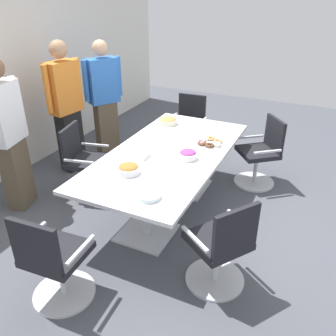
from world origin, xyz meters
The scene contains 17 objects.
ground_plane centered at (0.00, 0.00, -0.01)m, with size 10.00×10.00×0.01m, color #4C4F56.
back_wall centered at (0.00, 2.40, 1.40)m, with size 8.00×0.10×2.80m, color white.
conference_table centered at (0.00, 0.00, 0.63)m, with size 2.40×1.20×0.75m.
office_chair_0 centered at (-1.65, 0.25, 0.41)m, with size 0.57×0.57×0.91m.
office_chair_1 centered at (-0.91, -0.93, 0.41)m, with size 0.75×0.75×0.91m.
office_chair_2 centered at (1.09, -0.85, 0.41)m, with size 0.76×0.76×0.91m.
office_chair_3 centered at (1.59, 0.39, 0.41)m, with size 0.56×0.56×0.91m.
office_chair_4 centered at (-0.12, 1.10, 0.41)m, with size 0.65×0.65×0.91m.
person_standing_0 centered at (-0.68, 1.66, 0.93)m, with size 0.61×0.32×1.77m.
person_standing_1 centered at (0.37, 1.71, 0.95)m, with size 0.62×0.28×1.81m.
person_standing_2 centered at (1.06, 1.56, 0.90)m, with size 0.57×0.41×1.73m.
snack_bowl_pretzels centered at (-0.61, 0.15, 0.80)m, with size 0.22×0.22×0.10m.
snack_bowl_candy_mix centered at (-0.06, -0.26, 0.80)m, with size 0.20×0.20×0.11m.
snack_bowl_cookies centered at (0.81, 0.38, 0.80)m, with size 0.25×0.25×0.09m.
donut_platter centered at (0.41, -0.34, 0.77)m, with size 0.31×0.30×0.04m.
plate_stack centered at (-0.93, -0.25, 0.77)m, with size 0.21×0.21×0.04m.
napkin_pile centered at (-0.23, 0.23, 0.78)m, with size 0.18×0.18×0.06m, color white.
Camera 1 is at (-3.23, -1.52, 2.43)m, focal length 37.57 mm.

